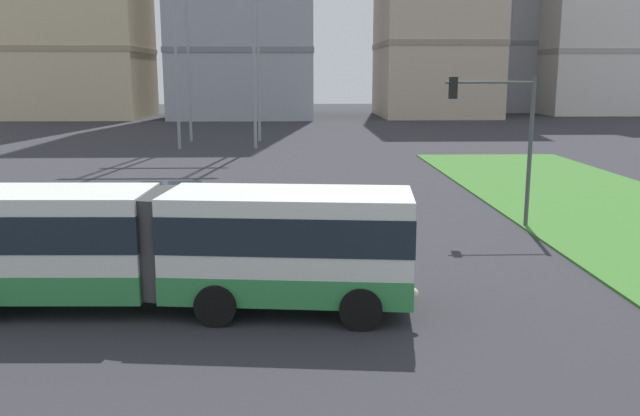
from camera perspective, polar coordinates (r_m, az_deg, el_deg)
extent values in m
cube|color=silver|center=(16.63, -2.63, -2.98)|extent=(6.23, 3.12, 2.55)
cube|color=#338C47|center=(16.89, -2.60, -6.02)|extent=(6.25, 3.14, 0.70)
cube|color=#19232D|center=(16.53, -2.64, -1.55)|extent=(6.27, 3.16, 0.90)
cube|color=silver|center=(18.16, -22.19, -2.60)|extent=(5.28, 2.67, 2.55)
cube|color=#338C47|center=(18.40, -21.98, -5.39)|extent=(5.30, 2.69, 0.70)
cube|color=#19232D|center=(18.07, -22.29, -1.29)|extent=(5.32, 2.71, 0.90)
cylinder|color=#383838|center=(17.24, -12.59, -2.73)|extent=(2.40, 2.40, 2.45)
cylinder|color=black|center=(18.06, 3.58, -5.87)|extent=(1.02, 0.38, 1.00)
cylinder|color=black|center=(15.69, 3.49, -8.56)|extent=(1.02, 0.38, 1.00)
cylinder|color=black|center=(18.40, -7.12, -5.61)|extent=(1.02, 0.38, 1.00)
cylinder|color=black|center=(16.08, -8.85, -8.18)|extent=(1.02, 0.38, 1.00)
cylinder|color=black|center=(20.08, -24.06, -5.08)|extent=(1.01, 0.31, 1.00)
sphere|color=#F9EFC6|center=(17.67, 7.56, -5.32)|extent=(0.24, 0.24, 0.24)
sphere|color=#F9EFC6|center=(15.96, 7.93, -7.16)|extent=(0.24, 0.24, 0.24)
cube|color=#B7BABF|center=(27.14, -12.16, -0.08)|extent=(4.56, 2.25, 0.80)
cube|color=black|center=(27.03, -12.54, 1.36)|extent=(2.54, 1.92, 0.60)
cylinder|color=black|center=(28.00, -8.95, -0.16)|extent=(0.66, 0.29, 0.64)
cylinder|color=black|center=(26.24, -9.01, -0.94)|extent=(0.66, 0.29, 0.64)
cylinder|color=black|center=(28.23, -15.05, -0.32)|extent=(0.66, 0.29, 0.64)
cylinder|color=black|center=(26.48, -15.51, -1.10)|extent=(0.66, 0.29, 0.64)
cylinder|color=#474C51|center=(26.74, 17.38, 4.43)|extent=(0.16, 0.16, 5.71)
cylinder|color=#474C51|center=(26.07, 14.22, 10.29)|extent=(3.33, 0.10, 0.10)
cube|color=black|center=(25.73, 11.23, 9.97)|extent=(0.28, 0.28, 0.80)
sphere|color=red|center=(25.73, 11.25, 10.52)|extent=(0.16, 0.16, 0.16)
sphere|color=yellow|center=(25.73, 11.23, 9.94)|extent=(0.16, 0.16, 0.16)
sphere|color=green|center=(25.74, 11.21, 9.37)|extent=(0.16, 0.16, 0.16)
cube|color=#9C8D6E|center=(97.57, -19.62, 12.49)|extent=(17.00, 16.22, 0.70)
cube|color=gray|center=(94.27, -6.46, 13.02)|extent=(18.59, 19.86, 0.70)
cube|color=gray|center=(96.47, 9.71, 13.46)|extent=(15.28, 18.62, 0.70)
cube|color=gray|center=(114.17, 15.12, 13.18)|extent=(19.27, 18.08, 0.70)
cube|color=#A4A099|center=(110.91, 22.14, 12.10)|extent=(17.71, 18.98, 0.70)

